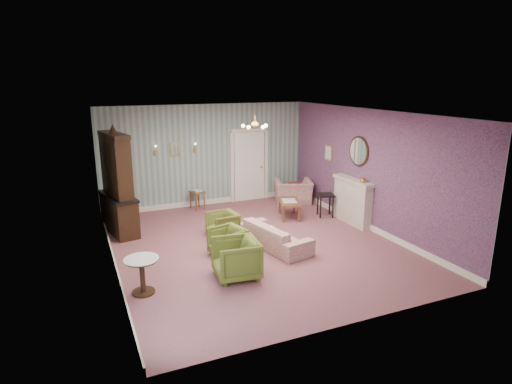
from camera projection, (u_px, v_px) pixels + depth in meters
name	position (u px, v px, depth m)	size (l,w,h in m)	color
floor	(255.00, 245.00, 9.57)	(7.00, 7.00, 0.00)	#8A5058
ceiling	(255.00, 113.00, 8.83)	(7.00, 7.00, 0.00)	white
wall_back	(207.00, 155.00, 12.30)	(6.00, 6.00, 0.00)	slate
wall_front	(352.00, 234.00, 6.09)	(6.00, 6.00, 0.00)	slate
wall_left	(108.00, 196.00, 8.05)	(7.00, 7.00, 0.00)	slate
wall_right	(369.00, 170.00, 10.35)	(7.00, 7.00, 0.00)	slate
wall_right_floral	(369.00, 170.00, 10.34)	(7.00, 7.00, 0.00)	#AF577D
door	(249.00, 165.00, 12.86)	(1.12, 0.12, 2.16)	white
olive_chair_a	(236.00, 257.00, 7.92)	(0.79, 0.74, 0.81)	#586423
olive_chair_b	(228.00, 240.00, 8.92)	(0.64, 0.60, 0.66)	#586423
olive_chair_c	(223.00, 224.00, 9.98)	(0.63, 0.59, 0.65)	#586423
sofa_chintz	(275.00, 231.00, 9.38)	(1.84, 0.54, 0.72)	#9B3E50
wingback_chair	(293.00, 188.00, 12.69)	(1.06, 0.69, 0.93)	#9B3E50
dresser	(116.00, 181.00, 10.04)	(0.53, 1.52, 2.54)	black
fireplace	(352.00, 201.00, 10.87)	(0.30, 1.40, 1.16)	beige
mantel_vase	(363.00, 179.00, 10.34)	(0.15, 0.15, 0.15)	gold
oval_mirror	(359.00, 151.00, 10.59)	(0.04, 0.76, 0.84)	white
framed_print	(329.00, 153.00, 11.85)	(0.04, 0.34, 0.42)	gold
coffee_table	(289.00, 209.00, 11.39)	(0.51, 0.91, 0.47)	brown
side_table_black	(325.00, 205.00, 11.46)	(0.41, 0.41, 0.62)	black
pedestal_table	(142.00, 276.00, 7.34)	(0.59, 0.59, 0.65)	black
nesting_table	(197.00, 199.00, 12.13)	(0.34, 0.43, 0.56)	brown
gilt_mirror_back	(176.00, 149.00, 11.86)	(0.28, 0.06, 0.36)	gold
sconce_left	(156.00, 150.00, 11.63)	(0.16, 0.12, 0.30)	gold
sconce_right	(195.00, 148.00, 12.05)	(0.16, 0.12, 0.30)	gold
chandelier	(255.00, 126.00, 8.90)	(0.56, 0.56, 0.36)	gold
burgundy_cushion	(294.00, 188.00, 12.53)	(0.38, 0.10, 0.38)	maroon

